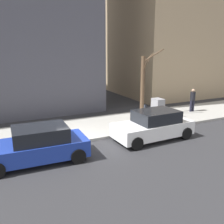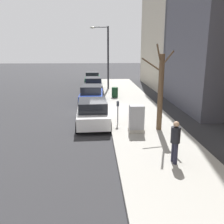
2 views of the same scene
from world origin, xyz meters
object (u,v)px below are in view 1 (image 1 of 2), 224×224
(parked_car_blue, at_px, (37,145))
(parking_meter, at_px, (145,114))
(bare_tree, at_px, (143,85))
(utility_box, at_px, (158,110))
(pedestrian_near_meter, at_px, (193,99))
(parked_car_white, at_px, (154,125))

(parked_car_blue, bearing_deg, parking_meter, -73.83)
(parking_meter, height_order, bare_tree, bare_tree)
(parked_car_blue, relative_size, utility_box, 2.98)
(bare_tree, xyz_separation_m, pedestrian_near_meter, (-0.41, -4.04, -1.20))
(utility_box, xyz_separation_m, pedestrian_near_meter, (0.88, -3.72, 0.24))
(parked_car_blue, bearing_deg, pedestrian_near_meter, -71.98)
(parked_car_white, xyz_separation_m, parked_car_blue, (-0.16, 5.96, 0.00))
(parking_meter, bearing_deg, parked_car_blue, 104.21)
(utility_box, relative_size, pedestrian_near_meter, 0.86)
(parked_car_white, height_order, utility_box, utility_box)
(parking_meter, height_order, pedestrian_near_meter, pedestrian_near_meter)
(parked_car_white, relative_size, utility_box, 2.98)
(bare_tree, bearing_deg, pedestrian_near_meter, -95.73)
(parked_car_blue, xyz_separation_m, utility_box, (2.46, -7.88, 0.11))
(parked_car_white, relative_size, parking_meter, 3.15)
(parking_meter, relative_size, pedestrian_near_meter, 0.81)
(parked_car_white, distance_m, utility_box, 3.00)
(parked_car_blue, xyz_separation_m, pedestrian_near_meter, (3.34, -11.60, 0.35))
(parked_car_blue, xyz_separation_m, parking_meter, (1.61, -6.37, 0.24))
(parked_car_white, bearing_deg, bare_tree, -25.88)
(utility_box, height_order, bare_tree, bare_tree)
(parking_meter, xyz_separation_m, pedestrian_near_meter, (1.73, -5.24, 0.11))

